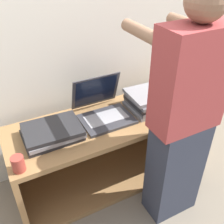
{
  "coord_description": "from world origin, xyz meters",
  "views": [
    {
      "loc": [
        -0.66,
        -1.09,
        1.67
      ],
      "look_at": [
        0.0,
        0.19,
        0.7
      ],
      "focal_mm": 42.0,
      "sensor_mm": 36.0,
      "label": 1
    }
  ],
  "objects_px": {
    "laptop_open": "(103,110)",
    "mug": "(18,164)",
    "person": "(182,121)",
    "laptop_stack_right": "(153,99)",
    "laptop_stack_left": "(52,132)"
  },
  "relations": [
    {
      "from": "laptop_open",
      "to": "person",
      "type": "distance_m",
      "value": 0.59
    },
    {
      "from": "laptop_open",
      "to": "person",
      "type": "xyz_separation_m",
      "value": [
        0.28,
        -0.51,
        0.13
      ]
    },
    {
      "from": "laptop_stack_left",
      "to": "person",
      "type": "relative_size",
      "value": 0.24
    },
    {
      "from": "laptop_open",
      "to": "laptop_stack_left",
      "type": "xyz_separation_m",
      "value": [
        -0.4,
        -0.06,
        -0.02
      ]
    },
    {
      "from": "laptop_open",
      "to": "laptop_stack_left",
      "type": "distance_m",
      "value": 0.4
    },
    {
      "from": "laptop_stack_left",
      "to": "person",
      "type": "bearing_deg",
      "value": -33.27
    },
    {
      "from": "laptop_stack_right",
      "to": "mug",
      "type": "height_order",
      "value": "laptop_stack_right"
    },
    {
      "from": "laptop_open",
      "to": "mug",
      "type": "distance_m",
      "value": 0.7
    },
    {
      "from": "laptop_stack_right",
      "to": "person",
      "type": "xyz_separation_m",
      "value": [
        -0.11,
        -0.45,
        0.12
      ]
    },
    {
      "from": "mug",
      "to": "person",
      "type": "bearing_deg",
      "value": -14.81
    },
    {
      "from": "person",
      "to": "laptop_stack_left",
      "type": "bearing_deg",
      "value": 146.73
    },
    {
      "from": "laptop_stack_right",
      "to": "person",
      "type": "distance_m",
      "value": 0.48
    },
    {
      "from": "laptop_open",
      "to": "laptop_stack_right",
      "type": "distance_m",
      "value": 0.4
    },
    {
      "from": "laptop_stack_right",
      "to": "person",
      "type": "height_order",
      "value": "person"
    },
    {
      "from": "laptop_stack_left",
      "to": "mug",
      "type": "distance_m",
      "value": 0.32
    }
  ]
}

